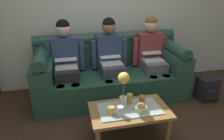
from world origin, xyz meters
name	(u,v)px	position (x,y,z in m)	size (l,w,h in m)	color
couch	(110,73)	(0.00, 1.17, 0.37)	(2.26, 0.88, 0.96)	#234738
person_left	(66,59)	(-0.66, 1.17, 0.66)	(0.56, 0.67, 1.22)	#232326
person_middle	(110,56)	(0.00, 1.17, 0.66)	(0.56, 0.67, 1.22)	#383D4C
person_right	(151,53)	(0.66, 1.17, 0.66)	(0.56, 0.67, 1.22)	#595B66
coffee_table	(129,113)	(0.00, 0.14, 0.32)	(0.90, 0.52, 0.38)	olive
flower_vase	(124,86)	(-0.07, 0.18, 0.65)	(0.13, 0.13, 0.44)	silver
snack_bowl	(141,108)	(0.11, 0.07, 0.42)	(0.13, 0.13, 0.11)	silver
cup_near_left	(120,111)	(-0.14, 0.03, 0.44)	(0.07, 0.07, 0.11)	silver
cup_near_right	(130,99)	(0.03, 0.25, 0.44)	(0.07, 0.07, 0.12)	gold
cup_far_center	(111,111)	(-0.23, 0.07, 0.43)	(0.07, 0.07, 0.10)	gold
cup_far_left	(142,100)	(0.17, 0.21, 0.43)	(0.07, 0.07, 0.10)	#B26633
backpack_right	(207,89)	(1.42, 0.68, 0.18)	(0.29, 0.27, 0.36)	black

